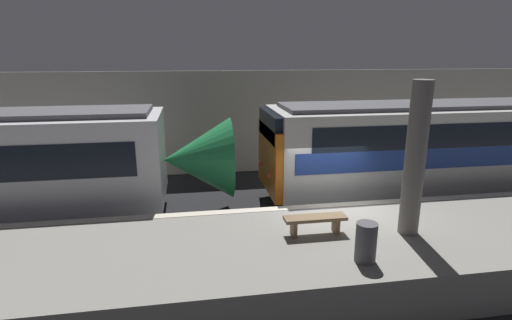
{
  "coord_description": "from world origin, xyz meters",
  "views": [
    {
      "loc": [
        -4.05,
        -10.31,
        5.27
      ],
      "look_at": [
        -2.17,
        1.0,
        2.18
      ],
      "focal_mm": 28.0,
      "sensor_mm": 36.0,
      "label": 1
    }
  ],
  "objects_px": {
    "support_pillar_near": "(415,160)",
    "trash_bin": "(366,242)",
    "train_boxy": "(493,148)",
    "platform_bench": "(315,221)"
  },
  "relations": [
    {
      "from": "train_boxy",
      "to": "trash_bin",
      "type": "height_order",
      "value": "train_boxy"
    },
    {
      "from": "platform_bench",
      "to": "support_pillar_near",
      "type": "bearing_deg",
      "value": -7.17
    },
    {
      "from": "train_boxy",
      "to": "trash_bin",
      "type": "xyz_separation_m",
      "value": [
        -7.63,
        -5.77,
        -0.36
      ]
    },
    {
      "from": "support_pillar_near",
      "to": "train_boxy",
      "type": "height_order",
      "value": "support_pillar_near"
    },
    {
      "from": "train_boxy",
      "to": "platform_bench",
      "type": "bearing_deg",
      "value": -152.26
    },
    {
      "from": "support_pillar_near",
      "to": "trash_bin",
      "type": "height_order",
      "value": "support_pillar_near"
    },
    {
      "from": "train_boxy",
      "to": "support_pillar_near",
      "type": "bearing_deg",
      "value": -142.42
    },
    {
      "from": "support_pillar_near",
      "to": "platform_bench",
      "type": "height_order",
      "value": "support_pillar_near"
    },
    {
      "from": "support_pillar_near",
      "to": "platform_bench",
      "type": "distance_m",
      "value": 2.71
    },
    {
      "from": "train_boxy",
      "to": "platform_bench",
      "type": "height_order",
      "value": "train_boxy"
    }
  ]
}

